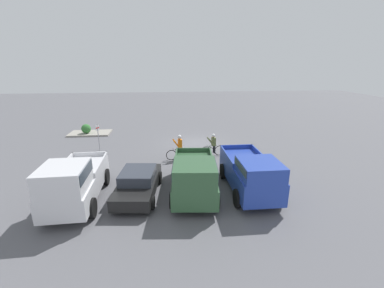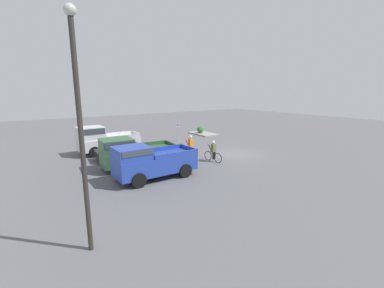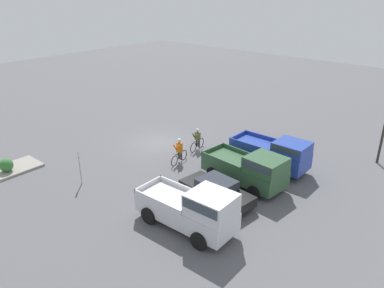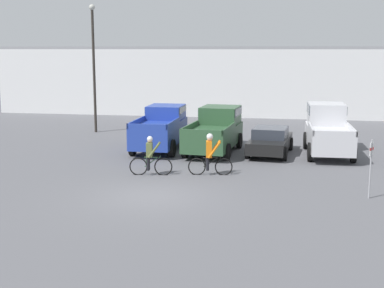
% 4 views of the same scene
% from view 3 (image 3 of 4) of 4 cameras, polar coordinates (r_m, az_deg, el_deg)
% --- Properties ---
extents(ground_plane, '(80.00, 80.00, 0.00)m').
position_cam_3_polar(ground_plane, '(28.50, -5.06, 0.27)').
color(ground_plane, '#56565B').
extents(pickup_truck_0, '(2.18, 5.01, 2.16)m').
position_cam_3_polar(pickup_truck_0, '(24.47, 12.44, -1.31)').
color(pickup_truck_0, '#233D9E').
rests_on(pickup_truck_0, ground_plane).
extents(pickup_truck_1, '(2.61, 5.29, 2.17)m').
position_cam_3_polar(pickup_truck_1, '(22.22, 8.85, -3.68)').
color(pickup_truck_1, '#2D5133').
rests_on(pickup_truck_1, ground_plane).
extents(sedan_0, '(2.28, 4.40, 1.34)m').
position_cam_3_polar(sedan_0, '(20.59, 3.73, -7.13)').
color(sedan_0, black).
rests_on(sedan_0, ground_plane).
extents(pickup_truck_2, '(2.28, 5.20, 2.39)m').
position_cam_3_polar(pickup_truck_2, '(18.04, 0.30, -9.83)').
color(pickup_truck_2, silver).
rests_on(pickup_truck_2, ground_plane).
extents(cyclist_0, '(1.83, 0.51, 1.76)m').
position_cam_3_polar(cyclist_0, '(24.85, -1.96, -0.97)').
color(cyclist_0, black).
rests_on(cyclist_0, ground_plane).
extents(cyclist_1, '(1.78, 0.51, 1.66)m').
position_cam_3_polar(cyclist_1, '(26.81, 0.82, 0.72)').
color(cyclist_1, black).
rests_on(cyclist_1, ground_plane).
extents(fire_lane_sign, '(0.17, 0.27, 2.08)m').
position_cam_3_polar(fire_lane_sign, '(23.02, -16.78, -3.04)').
color(fire_lane_sign, '#9E9EA3').
rests_on(fire_lane_sign, ground_plane).
extents(curb_island, '(3.69, 2.09, 0.15)m').
position_cam_3_polar(curb_island, '(26.78, -26.02, -3.54)').
color(curb_island, gray).
rests_on(curb_island, ground_plane).
extents(shrub, '(0.85, 0.85, 0.85)m').
position_cam_3_polar(shrub, '(26.30, -26.46, -2.89)').
color(shrub, '#337033').
rests_on(shrub, curb_island).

